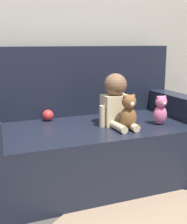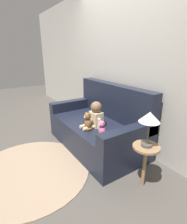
# 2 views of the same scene
# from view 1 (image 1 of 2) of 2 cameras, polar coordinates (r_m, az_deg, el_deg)

# --- Properties ---
(ground_plane) EXTENTS (12.00, 12.00, 0.00)m
(ground_plane) POSITION_cam_1_polar(r_m,az_deg,el_deg) (2.49, -0.59, -11.87)
(ground_plane) COLOR #4C4742
(wall_back) EXTENTS (8.00, 0.05, 2.60)m
(wall_back) POSITION_cam_1_polar(r_m,az_deg,el_deg) (2.78, -4.91, 18.17)
(wall_back) COLOR #ADA89E
(wall_back) RESTS_ON ground_plane
(couch) EXTENTS (1.68, 0.90, 1.00)m
(couch) POSITION_cam_1_polar(r_m,az_deg,el_deg) (2.43, -1.21, -4.09)
(couch) COLOR black
(couch) RESTS_ON ground_plane
(person_baby) EXTENTS (0.26, 0.33, 0.38)m
(person_baby) POSITION_cam_1_polar(r_m,az_deg,el_deg) (2.27, 4.13, 1.83)
(person_baby) COLOR beige
(person_baby) RESTS_ON couch
(teddy_bear_brown) EXTENTS (0.15, 0.11, 0.25)m
(teddy_bear_brown) POSITION_cam_1_polar(r_m,az_deg,el_deg) (2.16, 6.42, -0.25)
(teddy_bear_brown) COLOR brown
(teddy_bear_brown) RESTS_ON couch
(plush_toy_side) EXTENTS (0.11, 0.10, 0.22)m
(plush_toy_side) POSITION_cam_1_polar(r_m,az_deg,el_deg) (2.35, 12.15, 0.32)
(plush_toy_side) COLOR #DB6699
(plush_toy_side) RESTS_ON couch
(toy_ball) EXTENTS (0.09, 0.09, 0.09)m
(toy_ball) POSITION_cam_1_polar(r_m,az_deg,el_deg) (2.44, -8.33, -0.59)
(toy_ball) COLOR red
(toy_ball) RESTS_ON couch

